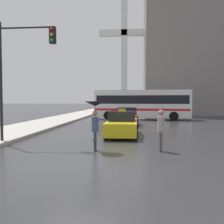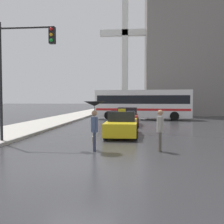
# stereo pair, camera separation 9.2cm
# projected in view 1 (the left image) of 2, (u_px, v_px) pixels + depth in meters

# --- Properties ---
(ground_plane) EXTENTS (300.00, 300.00, 0.00)m
(ground_plane) POSITION_uv_depth(u_px,v_px,m) (79.00, 166.00, 8.70)
(ground_plane) COLOR #2D2D30
(taxi) EXTENTS (1.91, 4.77, 1.64)m
(taxi) POSITION_uv_depth(u_px,v_px,m) (122.00, 124.00, 16.08)
(taxi) COLOR gold
(taxi) RESTS_ON ground_plane
(sedan_red) EXTENTS (1.91, 4.67, 1.54)m
(sedan_red) POSITION_uv_depth(u_px,v_px,m) (127.00, 117.00, 22.61)
(sedan_red) COLOR #A52D23
(sedan_red) RESTS_ON ground_plane
(city_bus) EXTENTS (10.70, 3.45, 3.28)m
(city_bus) POSITION_uv_depth(u_px,v_px,m) (142.00, 103.00, 29.38)
(city_bus) COLOR silver
(city_bus) RESTS_ON ground_plane
(pedestrian_with_umbrella) EXTENTS (0.91, 0.91, 2.12)m
(pedestrian_with_umbrella) POSITION_uv_depth(u_px,v_px,m) (95.00, 113.00, 11.14)
(pedestrian_with_umbrella) COLOR #2D3347
(pedestrian_with_umbrella) RESTS_ON ground_plane
(pedestrian_man) EXTENTS (0.30, 0.44, 1.77)m
(pedestrian_man) POSITION_uv_depth(u_px,v_px,m) (161.00, 127.00, 11.06)
(pedestrian_man) COLOR #4C473D
(pedestrian_man) RESTS_ON ground_plane
(traffic_light) EXTENTS (2.85, 0.38, 5.98)m
(traffic_light) POSITION_uv_depth(u_px,v_px,m) (21.00, 61.00, 12.73)
(traffic_light) COLOR black
(traffic_light) RESTS_ON ground_plane
(monument_cross) EXTENTS (7.50, 0.90, 17.05)m
(monument_cross) POSITION_uv_depth(u_px,v_px,m) (124.00, 50.00, 39.45)
(monument_cross) COLOR white
(monument_cross) RESTS_ON ground_plane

